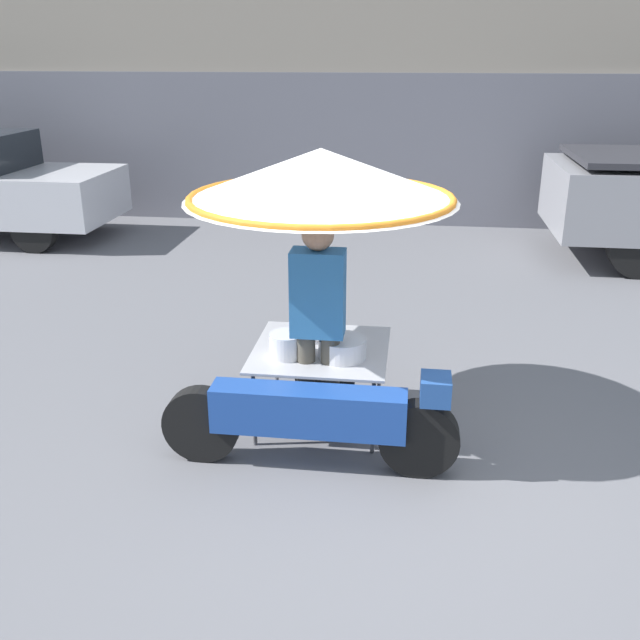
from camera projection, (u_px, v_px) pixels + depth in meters
name	position (u px, v px, depth m)	size (l,w,h in m)	color
ground_plane	(366.00, 472.00, 4.95)	(36.00, 36.00, 0.00)	slate
shopfront_building	(404.00, 106.00, 12.22)	(28.00, 2.06, 3.69)	gray
vendor_motorcycle_cart	(320.00, 213.00, 4.98)	(2.07, 1.94, 2.12)	black
vendor_person	(318.00, 319.00, 5.08)	(0.38, 0.23, 1.68)	#4C473D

